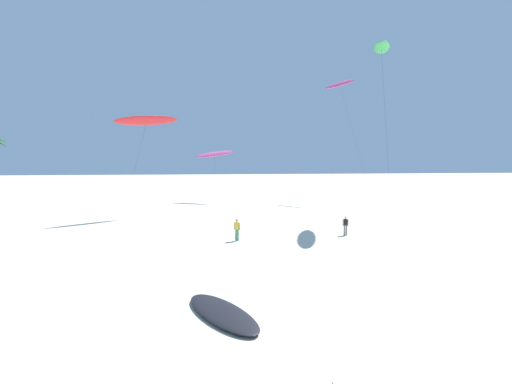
% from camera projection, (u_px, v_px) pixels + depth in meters
% --- Properties ---
extents(flying_kite_0, '(6.13, 7.54, 7.73)m').
position_uv_depth(flying_kite_0, '(215.00, 154.00, 62.25)').
color(flying_kite_0, '#EA5193').
rests_on(flying_kite_0, ground).
extents(flying_kite_1, '(6.63, 6.96, 11.29)m').
position_uv_depth(flying_kite_1, '(147.00, 120.00, 45.91)').
color(flying_kite_1, red).
rests_on(flying_kite_1, ground).
extents(flying_kite_2, '(3.88, 10.02, 18.20)m').
position_uv_depth(flying_kite_2, '(381.00, 48.00, 41.97)').
color(flying_kite_2, green).
rests_on(flying_kite_2, ground).
extents(flying_kite_3, '(5.65, 7.19, 18.21)m').
position_uv_depth(flying_kite_3, '(340.00, 84.00, 63.84)').
color(flying_kite_3, '#EA5193').
rests_on(flying_kite_3, ground).
extents(grounded_kite_0, '(3.73, 5.57, 0.27)m').
position_uv_depth(grounded_kite_0, '(222.00, 313.00, 17.53)').
color(grounded_kite_0, black).
rests_on(grounded_kite_0, ground).
extents(person_foreground_walker, '(0.50, 0.26, 1.62)m').
position_uv_depth(person_foreground_walker, '(346.00, 225.00, 35.35)').
color(person_foreground_walker, slate).
rests_on(person_foreground_walker, ground).
extents(person_near_left, '(0.45, 0.33, 1.72)m').
position_uv_depth(person_near_left, '(237.00, 229.00, 33.05)').
color(person_near_left, '#338E56').
rests_on(person_near_left, ground).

